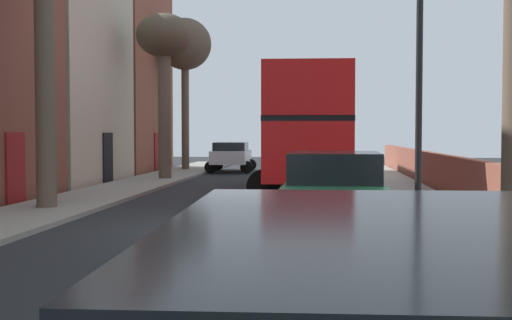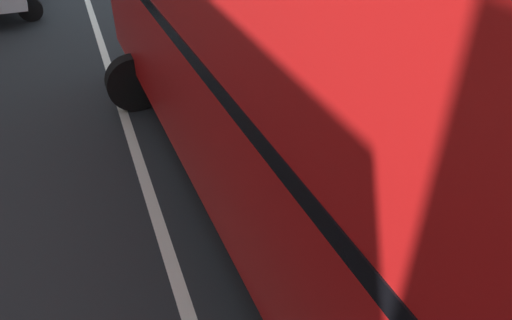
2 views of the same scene
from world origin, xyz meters
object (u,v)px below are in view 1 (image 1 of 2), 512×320
object	(u,v)px
double_decker_bus	(305,125)
lamppost_right	(419,51)
parked_car_white_left_0	(231,155)
parked_car_green_right_3	(334,191)
street_tree_left_2	(164,46)
street_tree_left_4	(185,47)

from	to	relation	value
double_decker_bus	lamppost_right	xyz separation A→B (m)	(2.60, -8.91, 1.45)
double_decker_bus	parked_car_white_left_0	world-z (taller)	double_decker_bus
parked_car_green_right_3	double_decker_bus	bearing A→B (deg)	94.39
street_tree_left_2	parked_car_white_left_0	bearing A→B (deg)	72.97
parked_car_green_right_3	street_tree_left_4	size ratio (longest dim) A/B	0.48
parked_car_white_left_0	lamppost_right	xyz separation A→B (m)	(6.80, -19.95, 2.88)
parked_car_green_right_3	street_tree_left_4	bearing A→B (deg)	109.05
lamppost_right	street_tree_left_4	bearing A→B (deg)	114.61
double_decker_bus	street_tree_left_2	world-z (taller)	street_tree_left_2
parked_car_white_left_0	street_tree_left_2	bearing A→B (deg)	-107.03
double_decker_bus	street_tree_left_2	size ratio (longest dim) A/B	1.59
parked_car_green_right_3	parked_car_white_left_0	bearing A→B (deg)	103.11
street_tree_left_4	lamppost_right	world-z (taller)	street_tree_left_4
parked_car_green_right_3	street_tree_left_4	distance (m)	24.05
double_decker_bus	street_tree_left_4	size ratio (longest dim) A/B	1.38
street_tree_left_4	street_tree_left_2	bearing A→B (deg)	-85.07
street_tree_left_2	street_tree_left_4	world-z (taller)	street_tree_left_4
lamppost_right	double_decker_bus	bearing A→B (deg)	106.27
parked_car_white_left_0	street_tree_left_4	bearing A→B (deg)	167.00
double_decker_bus	street_tree_left_4	bearing A→B (deg)	120.34
street_tree_left_4	lamppost_right	distance (m)	22.80
double_decker_bus	parked_car_green_right_3	distance (m)	10.53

